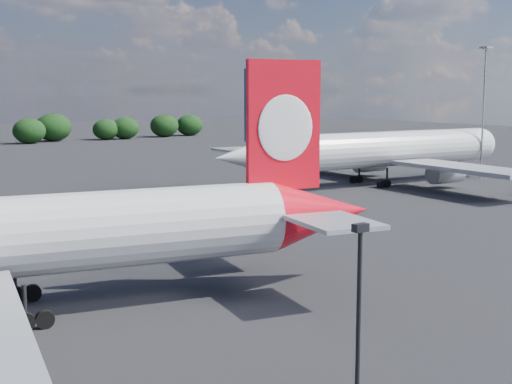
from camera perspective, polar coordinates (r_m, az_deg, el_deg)
qantas_airliner at (r=49.80m, az=-18.96°, el=-3.61°), size 52.95×50.56×17.32m
china_southern_airliner at (r=115.39m, az=9.50°, el=3.27°), size 55.36×52.62×18.07m
apron_lamp_post at (r=25.15m, az=8.14°, el=-13.05°), size 0.55×0.30×10.65m
floodlight_mast_near at (r=127.66m, az=17.78°, el=7.48°), size 1.60×1.60×22.36m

